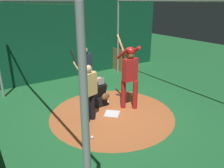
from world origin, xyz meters
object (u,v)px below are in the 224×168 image
baseball_0 (108,102)px  visitor (89,89)px  batter (130,72)px  baseball_2 (92,137)px  baseball_1 (82,104)px  home_plate (112,114)px  umpire (85,70)px  catcher (99,94)px  bat_rack (115,59)px

baseball_0 → visitor: bearing=-58.1°
batter → baseball_2: (0.82, -1.76, -1.14)m
visitor → baseball_1: (-0.99, 0.24, -0.89)m
home_plate → batter: bearing=94.0°
baseball_0 → baseball_2: same height
batter → visitor: size_ratio=1.13×
visitor → baseball_1: bearing=152.9°
home_plate → baseball_0: size_ratio=5.68×
baseball_0 → baseball_2: bearing=-43.8°
batter → baseball_0: (-0.64, -0.36, -1.14)m
umpire → baseball_2: bearing=-24.6°
catcher → baseball_0: (0.02, 0.30, -0.34)m
bat_rack → home_plate: bearing=-36.0°
visitor → bat_rack: visitor is taller
home_plate → baseball_0: baseball_0 is taller
batter → baseball_1: 1.89m
home_plate → bat_rack: (-3.73, 2.72, 0.48)m
home_plate → visitor: (-0.05, -0.72, 0.92)m
batter → baseball_1: (-1.00, -1.13, -1.14)m
bat_rack → baseball_2: size_ratio=14.32×
visitor → bat_rack: bearing=123.7°
catcher → baseball_2: (1.48, -1.11, -0.34)m
baseball_1 → baseball_2: 1.93m
baseball_2 → catcher: bearing=143.3°
catcher → baseball_0: 0.45m
catcher → visitor: (0.66, -0.72, 0.55)m
batter → bat_rack: batter is taller
baseball_2 → bat_rack: bearing=139.7°
batter → visitor: batter is taller
baseball_0 → baseball_2: (1.46, -1.41, 0.00)m
visitor → baseball_2: visitor is taller
catcher → baseball_1: (-0.33, -0.48, -0.34)m
umpire → visitor: visitor is taller
batter → baseball_2: size_ratio=30.23×
catcher → umpire: umpire is taller
catcher → baseball_2: bearing=-36.7°
home_plate → catcher: catcher is taller
home_plate → baseball_2: baseball_2 is taller
baseball_0 → baseball_1: (-0.36, -0.77, 0.00)m
umpire → baseball_1: 1.14m
umpire → baseball_1: bearing=-41.6°
bat_rack → baseball_2: 5.93m
umpire → baseball_1: size_ratio=23.85×
catcher → baseball_1: size_ratio=13.02×
baseball_0 → baseball_2: 2.03m
umpire → baseball_0: umpire is taller
home_plate → batter: batter is taller
home_plate → visitor: visitor is taller
home_plate → catcher: bearing=179.9°
bat_rack → baseball_1: (2.69, -3.19, -0.45)m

